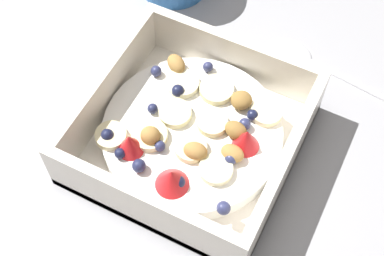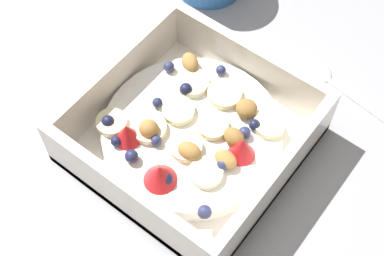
{
  "view_description": "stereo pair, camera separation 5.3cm",
  "coord_description": "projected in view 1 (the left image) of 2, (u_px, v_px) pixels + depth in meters",
  "views": [
    {
      "loc": [
        -0.24,
        -0.13,
        0.48
      ],
      "look_at": [
        0.01,
        -0.01,
        0.03
      ],
      "focal_mm": 52.46,
      "sensor_mm": 36.0,
      "label": 1
    },
    {
      "loc": [
        -0.21,
        -0.18,
        0.48
      ],
      "look_at": [
        0.01,
        -0.01,
        0.03
      ],
      "focal_mm": 52.46,
      "sensor_mm": 36.0,
      "label": 2
    }
  ],
  "objects": [
    {
      "name": "spoon",
      "position": [
        313.0,
        60.0,
        0.61
      ],
      "size": [
        0.04,
        0.17,
        0.01
      ],
      "color": "silver",
      "rests_on": "ground"
    },
    {
      "name": "fruit_bowl",
      "position": [
        192.0,
        134.0,
        0.54
      ],
      "size": [
        0.2,
        0.2,
        0.06
      ],
      "color": "white",
      "rests_on": "ground"
    },
    {
      "name": "ground_plane",
      "position": [
        180.0,
        149.0,
        0.55
      ],
      "size": [
        2.4,
        2.4,
        0.0
      ],
      "primitive_type": "plane",
      "color": "#9E9EA3"
    }
  ]
}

